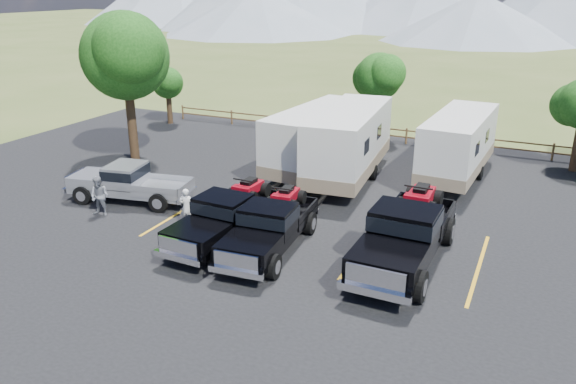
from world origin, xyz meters
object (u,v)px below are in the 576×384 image
at_px(trailer_right, 458,145).
at_px(rig_center, 271,225).
at_px(person_a, 187,207).
at_px(trailer_center, 349,143).
at_px(pickup_silver, 130,182).
at_px(rig_right, 406,232).
at_px(tree_big_nw, 125,56).
at_px(rig_left, 227,215).
at_px(trailer_left, 317,139).
at_px(person_b, 100,196).

bearing_deg(trailer_right, rig_center, -110.26).
relative_size(rig_center, person_a, 3.84).
height_order(trailer_center, pickup_silver, trailer_center).
xyz_separation_m(rig_right, person_a, (-8.54, -0.55, -0.34)).
distance_m(rig_right, pickup_silver, 12.33).
bearing_deg(trailer_right, tree_big_nw, -162.18).
xyz_separation_m(tree_big_nw, rig_center, (11.55, -6.63, -4.62)).
height_order(rig_left, rig_center, rig_left).
distance_m(trailer_left, person_b, 10.87).
height_order(trailer_left, trailer_right, trailer_left).
bearing_deg(trailer_left, rig_left, -84.75).
relative_size(trailer_left, pickup_silver, 1.61).
relative_size(rig_left, person_a, 3.89).
relative_size(trailer_right, pickup_silver, 1.56).
height_order(rig_right, person_a, rig_right).
xyz_separation_m(trailer_center, person_a, (-3.89, -8.05, -1.03)).
bearing_deg(tree_big_nw, rig_center, -29.84).
bearing_deg(pickup_silver, person_a, 61.95).
relative_size(rig_left, pickup_silver, 1.03).
relative_size(trailer_right, person_a, 5.90).
bearing_deg(trailer_right, trailer_center, -150.48).
height_order(trailer_left, trailer_center, trailer_center).
height_order(trailer_right, pickup_silver, trailer_right).
relative_size(trailer_left, trailer_center, 0.94).
height_order(pickup_silver, person_a, pickup_silver).
height_order(tree_big_nw, trailer_right, tree_big_nw).
height_order(trailer_right, person_a, trailer_right).
distance_m(rig_left, trailer_center, 8.66).
height_order(trailer_center, trailer_right, trailer_center).
xyz_separation_m(rig_right, pickup_silver, (-12.31, 0.64, -0.24)).
distance_m(trailer_right, person_a, 13.56).
distance_m(rig_left, trailer_right, 12.65).
bearing_deg(trailer_center, tree_big_nw, -175.47).
relative_size(trailer_left, trailer_right, 1.03).
bearing_deg(pickup_silver, trailer_right, 115.98).
height_order(rig_left, trailer_center, trailer_center).
bearing_deg(person_a, tree_big_nw, -56.52).
relative_size(trailer_left, person_b, 5.63).
bearing_deg(tree_big_nw, trailer_center, 9.40).
height_order(rig_right, pickup_silver, rig_right).
bearing_deg(person_b, pickup_silver, 80.07).
bearing_deg(rig_right, rig_left, -170.82).
bearing_deg(person_b, rig_left, -6.15).
bearing_deg(pickup_silver, person_b, -11.99).
bearing_deg(tree_big_nw, person_a, -38.91).
relative_size(rig_left, person_b, 3.61).
xyz_separation_m(rig_center, trailer_left, (-1.88, 8.96, 0.76)).
height_order(trailer_right, person_b, trailer_right).
bearing_deg(rig_left, person_b, -175.39).
distance_m(trailer_right, person_b, 16.67).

